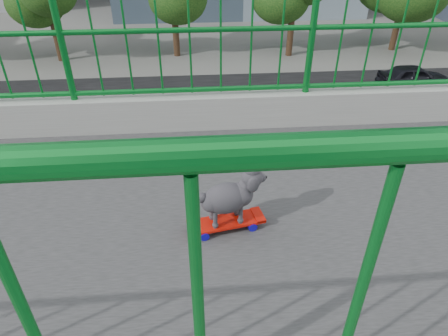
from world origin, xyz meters
TOP-DOWN VIEW (x-y plane):
  - road at (-13.00, 0.00)m, footprint 18.00×90.00m
  - skateboard at (-0.01, 5.17)m, footprint 0.22×0.49m
  - poodle at (-0.01, 5.19)m, footprint 0.23×0.42m
  - car_0 at (-6.00, 10.32)m, footprint 1.59×3.96m
  - car_1 at (-9.20, 2.42)m, footprint 1.57×4.49m
  - car_2 at (-12.40, -0.91)m, footprint 2.29×4.97m
  - car_4 at (-18.80, 17.74)m, footprint 1.62×4.03m

SIDE VIEW (x-z plane):
  - road at x=-13.00m, z-range 0.00..0.02m
  - car_0 at x=-6.00m, z-range 0.00..1.35m
  - car_4 at x=-18.80m, z-range 0.00..1.37m
  - car_2 at x=-12.40m, z-range 0.00..1.38m
  - car_1 at x=-9.20m, z-range 0.00..1.48m
  - skateboard at x=-0.01m, z-range 7.02..7.08m
  - poodle at x=-0.01m, z-range 7.08..7.43m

